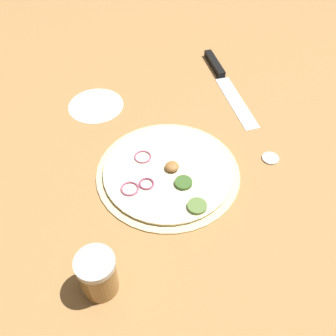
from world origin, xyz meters
TOP-DOWN VIEW (x-y plane):
  - ground_plane at (0.00, 0.00)m, footprint 3.00×3.00m
  - pizza at (0.00, -0.00)m, footprint 0.30×0.30m
  - knife at (0.04, 0.37)m, footprint 0.20×0.29m
  - spice_jar at (-0.04, -0.27)m, footprint 0.07×0.07m
  - loose_cap at (0.20, 0.10)m, footprint 0.04×0.04m
  - flour_patch at (-0.24, 0.16)m, footprint 0.14×0.14m

SIDE VIEW (x-z plane):
  - ground_plane at x=0.00m, z-range 0.00..0.00m
  - flour_patch at x=-0.24m, z-range 0.00..0.00m
  - loose_cap at x=0.20m, z-range 0.00..0.01m
  - pizza at x=0.00m, z-range -0.01..0.02m
  - knife at x=0.04m, z-range 0.00..0.02m
  - spice_jar at x=-0.04m, z-range 0.00..0.09m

